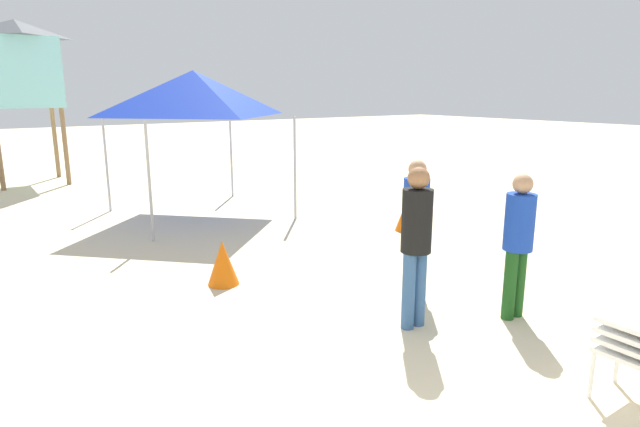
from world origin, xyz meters
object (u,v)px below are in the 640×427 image
lifeguard_near_center (518,237)px  popup_canopy (194,93)px  lifeguard_far_right (415,218)px  lifeguard_tower (19,64)px  traffic_cone_far (223,263)px  lifeguard_near_left (416,237)px  traffic_cone_near (405,217)px

lifeguard_near_center → popup_canopy: 7.08m
lifeguard_far_right → popup_canopy: size_ratio=0.58×
popup_canopy → lifeguard_tower: (-2.29, 6.29, 0.74)m
lifeguard_near_center → traffic_cone_far: 3.67m
lifeguard_near_center → lifeguard_far_right: (-0.38, 1.20, 0.03)m
lifeguard_near_left → popup_canopy: 6.56m
lifeguard_far_right → popup_canopy: popup_canopy is taller
lifeguard_tower → lifeguard_near_left: bearing=-80.6°
lifeguard_tower → popup_canopy: bearing=-70.0°
lifeguard_tower → traffic_cone_near: lifeguard_tower is taller
lifeguard_near_left → lifeguard_tower: 13.04m
lifeguard_near_center → lifeguard_tower: lifeguard_tower is taller
lifeguard_far_right → lifeguard_near_left: bearing=-134.4°
lifeguard_far_right → popup_canopy: (-0.53, 5.65, 1.49)m
lifeguard_near_center → popup_canopy: popup_canopy is taller
lifeguard_near_left → lifeguard_near_center: lifeguard_near_left is taller
popup_canopy → traffic_cone_near: 4.77m
lifeguard_near_left → lifeguard_near_center: 1.20m
popup_canopy → traffic_cone_far: size_ratio=4.89×
popup_canopy → traffic_cone_far: (-1.33, -4.01, -2.16)m
popup_canopy → traffic_cone_near: size_ratio=5.63×
lifeguard_near_center → traffic_cone_far: lifeguard_near_center is taller
popup_canopy → lifeguard_tower: lifeguard_tower is taller
traffic_cone_near → traffic_cone_far: 3.97m
lifeguard_near_left → lifeguard_tower: (-2.10, 12.68, 2.18)m
lifeguard_far_right → lifeguard_near_center: bearing=-72.6°
lifeguard_near_left → lifeguard_tower: size_ratio=0.41×
lifeguard_tower → traffic_cone_far: lifeguard_tower is taller
lifeguard_tower → traffic_cone_far: (0.96, -10.31, -2.90)m
lifeguard_tower → lifeguard_far_right: bearing=-76.7°
lifeguard_far_right → traffic_cone_far: bearing=138.6°
lifeguard_near_center → traffic_cone_near: lifeguard_near_center is taller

